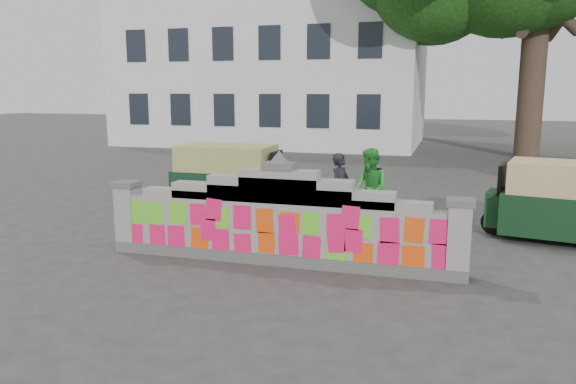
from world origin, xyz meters
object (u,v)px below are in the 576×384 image
Objects in this scene: cyclist_rider at (340,201)px; rickshaw_right at (565,201)px; cyclist_bike at (340,216)px; rickshaw_left at (230,176)px; pedestrian at (370,189)px.

rickshaw_right is (4.40, 0.87, 0.09)m from cyclist_rider.
rickshaw_right reaches higher than cyclist_bike.
rickshaw_right is at bearing -58.60° from cyclist_rider.
cyclist_bike is 0.56× the size of rickshaw_left.
cyclist_bike is at bearing 22.16° from rickshaw_right.
rickshaw_right is at bearing -6.17° from rickshaw_left.
cyclist_rider is at bearing -28.51° from rickshaw_left.
cyclist_bike is 0.94× the size of pedestrian.
cyclist_rider is 0.50× the size of rickshaw_right.
rickshaw_left is (-3.71, 0.98, -0.04)m from pedestrian.
pedestrian is at bearing -11.16° from cyclist_bike.
cyclist_rider is at bearing 22.16° from rickshaw_right.
rickshaw_left is (-3.21, 1.80, 0.41)m from cyclist_bike.
rickshaw_left is 7.67m from rickshaw_right.
pedestrian is at bearing -14.07° from rickshaw_left.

